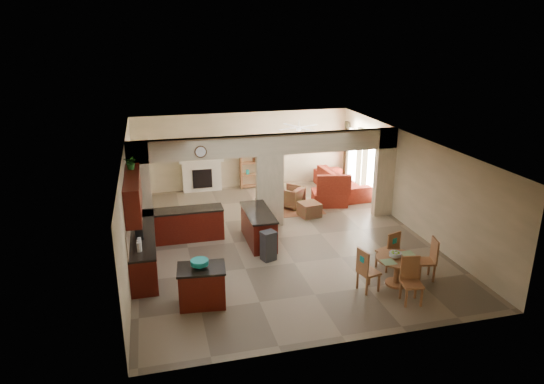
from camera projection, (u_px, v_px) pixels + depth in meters
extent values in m
plane|color=#786953|center=(278.00, 238.00, 13.82)|extent=(10.00, 10.00, 0.00)
plane|color=white|center=(279.00, 142.00, 12.92)|extent=(10.00, 10.00, 0.00)
plane|color=beige|center=(244.00, 150.00, 17.96)|extent=(8.00, 0.00, 8.00)
plane|color=beige|center=(350.00, 277.00, 8.78)|extent=(8.00, 0.00, 8.00)
plane|color=beige|center=(128.00, 204.00, 12.44)|extent=(0.00, 10.00, 10.00)
plane|color=beige|center=(409.00, 181.00, 14.31)|extent=(0.00, 10.00, 10.00)
cube|color=beige|center=(140.00, 191.00, 13.42)|extent=(0.60, 0.25, 2.80)
cube|color=beige|center=(270.00, 191.00, 14.39)|extent=(0.80, 0.25, 2.20)
cube|color=beige|center=(384.00, 173.00, 15.16)|extent=(0.60, 0.25, 2.80)
cube|color=beige|center=(270.00, 145.00, 13.94)|extent=(8.00, 0.25, 0.60)
cube|color=#410C07|center=(144.00, 250.00, 12.08)|extent=(0.60, 3.20, 0.86)
cube|color=black|center=(142.00, 233.00, 11.94)|extent=(0.62, 3.22, 0.05)
cube|color=tan|center=(129.00, 222.00, 11.77)|extent=(0.02, 3.20, 0.55)
cube|color=#410C07|center=(184.00, 225.00, 13.60)|extent=(2.20, 0.60, 0.86)
cube|color=black|center=(183.00, 210.00, 13.45)|extent=(2.22, 0.62, 0.05)
cube|color=#410C07|center=(133.00, 194.00, 11.58)|extent=(0.35, 2.40, 0.90)
cube|color=#410C07|center=(258.00, 228.00, 13.45)|extent=(0.65, 1.80, 0.86)
cube|color=black|center=(258.00, 212.00, 13.30)|extent=(0.70, 1.85, 0.05)
cube|color=silver|center=(266.00, 240.00, 12.67)|extent=(0.58, 0.04, 0.70)
cylinder|color=#4F331A|center=(201.00, 152.00, 13.35)|extent=(0.34, 0.03, 0.34)
cube|color=#955936|center=(297.00, 209.00, 16.03)|extent=(1.60, 1.30, 0.01)
cube|color=silver|center=(202.00, 176.00, 17.71)|extent=(1.40, 0.28, 1.10)
cube|color=black|center=(202.00, 179.00, 17.60)|extent=(0.70, 0.04, 0.70)
cube|color=silver|center=(201.00, 161.00, 17.50)|extent=(1.60, 0.35, 0.10)
cube|color=brown|center=(254.00, 164.00, 18.04)|extent=(1.00, 0.32, 1.80)
cube|color=white|center=(373.00, 167.00, 16.48)|extent=(0.02, 0.90, 1.90)
cube|color=white|center=(353.00, 155.00, 18.04)|extent=(0.02, 0.90, 1.90)
cube|color=white|center=(363.00, 165.00, 17.31)|extent=(0.02, 0.70, 2.10)
cube|color=#3C1D18|center=(380.00, 172.00, 15.92)|extent=(0.10, 0.28, 2.30)
cube|color=#3C1D18|center=(365.00, 163.00, 17.02)|extent=(0.10, 0.28, 2.30)
cube|color=#3C1D18|center=(359.00, 159.00, 17.48)|extent=(0.10, 0.28, 2.30)
cube|color=#3C1D18|center=(346.00, 152.00, 18.58)|extent=(0.10, 0.28, 2.30)
cylinder|color=white|center=(299.00, 127.00, 16.11)|extent=(1.00, 1.00, 0.10)
cube|color=#410C07|center=(202.00, 287.00, 10.38)|extent=(1.03, 0.77, 0.83)
cube|color=black|center=(201.00, 269.00, 10.24)|extent=(1.08, 0.83, 0.05)
cylinder|color=teal|center=(200.00, 264.00, 10.19)|extent=(0.38, 0.38, 0.18)
cube|color=#2F2F32|center=(268.00, 247.00, 12.41)|extent=(0.42, 0.39, 0.73)
cylinder|color=brown|center=(398.00, 259.00, 11.12)|extent=(0.99, 0.99, 0.04)
cylinder|color=brown|center=(397.00, 271.00, 11.22)|extent=(0.14, 0.14, 0.64)
cylinder|color=brown|center=(396.00, 283.00, 11.32)|extent=(0.51, 0.51, 0.05)
cylinder|color=#75B727|center=(395.00, 255.00, 11.09)|extent=(0.29, 0.29, 0.15)
imported|color=maroon|center=(342.00, 181.00, 17.60)|extent=(2.82, 1.23, 0.81)
cube|color=maroon|center=(329.00, 198.00, 16.45)|extent=(1.29, 1.14, 0.45)
imported|color=maroon|center=(291.00, 197.00, 16.17)|extent=(1.07, 1.07, 0.70)
cube|color=maroon|center=(309.00, 209.00, 15.39)|extent=(0.71, 0.71, 0.44)
imported|color=#144913|center=(131.00, 162.00, 11.91)|extent=(0.41, 0.39, 0.36)
cube|color=brown|center=(387.00, 252.00, 11.95)|extent=(0.54, 0.54, 0.05)
cube|color=brown|center=(386.00, 256.00, 12.24)|extent=(0.04, 0.04, 0.44)
cube|color=brown|center=(376.00, 259.00, 12.06)|extent=(0.04, 0.04, 0.44)
cube|color=brown|center=(396.00, 261.00, 11.97)|extent=(0.04, 0.04, 0.44)
cube|color=brown|center=(387.00, 264.00, 11.80)|extent=(0.04, 0.04, 0.44)
cube|color=brown|center=(394.00, 243.00, 11.70)|extent=(0.41, 0.18, 0.55)
cube|color=teal|center=(395.00, 241.00, 11.66)|extent=(0.14, 0.06, 0.14)
cube|color=brown|center=(425.00, 261.00, 11.44)|extent=(0.50, 0.50, 0.05)
cube|color=brown|center=(415.00, 267.00, 11.67)|extent=(0.04, 0.04, 0.44)
cube|color=brown|center=(420.00, 274.00, 11.35)|extent=(0.04, 0.04, 0.44)
cube|color=brown|center=(429.00, 267.00, 11.68)|extent=(0.04, 0.04, 0.44)
cube|color=brown|center=(434.00, 273.00, 11.36)|extent=(0.04, 0.04, 0.44)
cube|color=brown|center=(435.00, 250.00, 11.35)|extent=(0.13, 0.42, 0.55)
cube|color=teal|center=(436.00, 247.00, 11.33)|extent=(0.04, 0.14, 0.14)
cube|color=brown|center=(412.00, 284.00, 10.42)|extent=(0.48, 0.48, 0.05)
cube|color=brown|center=(406.00, 298.00, 10.32)|extent=(0.04, 0.04, 0.44)
cube|color=brown|center=(421.00, 297.00, 10.35)|extent=(0.04, 0.04, 0.44)
cube|color=brown|center=(401.00, 290.00, 10.64)|extent=(0.04, 0.04, 0.44)
cube|color=brown|center=(415.00, 289.00, 10.67)|extent=(0.04, 0.04, 0.44)
cube|color=brown|center=(410.00, 268.00, 10.50)|extent=(0.42, 0.10, 0.55)
cube|color=teal|center=(410.00, 264.00, 10.51)|extent=(0.14, 0.03, 0.14)
cube|color=brown|center=(369.00, 272.00, 10.93)|extent=(0.50, 0.50, 0.05)
cube|color=brown|center=(379.00, 283.00, 10.94)|extent=(0.04, 0.04, 0.44)
cube|color=brown|center=(369.00, 276.00, 11.23)|extent=(0.04, 0.04, 0.44)
cube|color=brown|center=(367.00, 286.00, 10.79)|extent=(0.04, 0.04, 0.44)
cube|color=brown|center=(357.00, 280.00, 11.08)|extent=(0.04, 0.04, 0.44)
cube|color=brown|center=(363.00, 262.00, 10.76)|extent=(0.13, 0.42, 0.55)
cube|color=teal|center=(362.00, 259.00, 10.72)|extent=(0.04, 0.14, 0.14)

